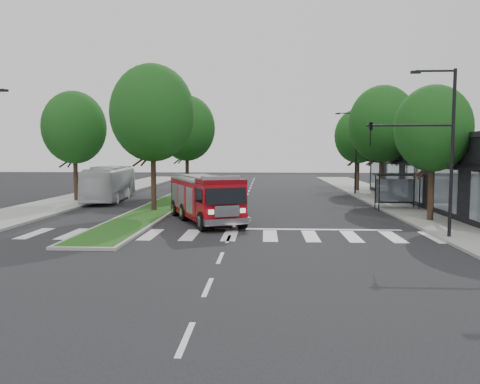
# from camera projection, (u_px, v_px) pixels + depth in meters

# --- Properties ---
(ground) EXTENTS (140.00, 140.00, 0.00)m
(ground) POSITION_uv_depth(u_px,v_px,m) (234.00, 226.00, 26.30)
(ground) COLOR black
(ground) RESTS_ON ground
(sidewalk_right) EXTENTS (5.00, 80.00, 0.15)m
(sidewalk_right) POSITION_uv_depth(u_px,v_px,m) (406.00, 206.00, 35.57)
(sidewalk_right) COLOR gray
(sidewalk_right) RESTS_ON ground
(sidewalk_left) EXTENTS (5.00, 80.00, 0.15)m
(sidewalk_left) POSITION_uv_depth(u_px,v_px,m) (60.00, 204.00, 37.03)
(sidewalk_left) COLOR gray
(sidewalk_left) RESTS_ON ground
(median) EXTENTS (3.00, 50.00, 0.15)m
(median) POSITION_uv_depth(u_px,v_px,m) (184.00, 195.00, 44.53)
(median) COLOR gray
(median) RESTS_ON ground
(storefront_row) EXTENTS (8.00, 30.00, 5.00)m
(storefront_row) POSITION_uv_depth(u_px,v_px,m) (468.00, 174.00, 35.12)
(storefront_row) COLOR black
(storefront_row) RESTS_ON ground
(bus_shelter) EXTENTS (3.20, 1.60, 2.61)m
(bus_shelter) POSITION_uv_depth(u_px,v_px,m) (397.00, 182.00, 33.63)
(bus_shelter) COLOR black
(bus_shelter) RESTS_ON ground
(tree_right_near) EXTENTS (4.40, 4.40, 8.05)m
(tree_right_near) POSITION_uv_depth(u_px,v_px,m) (433.00, 129.00, 27.20)
(tree_right_near) COLOR black
(tree_right_near) RESTS_ON ground
(tree_right_mid) EXTENTS (5.60, 5.60, 9.72)m
(tree_right_mid) POSITION_uv_depth(u_px,v_px,m) (382.00, 124.00, 39.05)
(tree_right_mid) COLOR black
(tree_right_mid) RESTS_ON ground
(tree_right_far) EXTENTS (5.00, 5.00, 8.73)m
(tree_right_far) POSITION_uv_depth(u_px,v_px,m) (358.00, 136.00, 49.06)
(tree_right_far) COLOR black
(tree_right_far) RESTS_ON ground
(tree_median_near) EXTENTS (5.80, 5.80, 10.16)m
(tree_median_near) POSITION_uv_depth(u_px,v_px,m) (153.00, 113.00, 32.02)
(tree_median_near) COLOR black
(tree_median_near) RESTS_ON ground
(tree_median_far) EXTENTS (5.60, 5.60, 9.72)m
(tree_median_far) POSITION_uv_depth(u_px,v_px,m) (187.00, 128.00, 45.97)
(tree_median_far) COLOR black
(tree_median_far) RESTS_ON ground
(tree_left_mid) EXTENTS (5.20, 5.20, 9.16)m
(tree_left_mid) POSITION_uv_depth(u_px,v_px,m) (74.00, 128.00, 38.47)
(tree_left_mid) COLOR black
(tree_left_mid) RESTS_ON ground
(streetlight_right_near) EXTENTS (4.08, 0.22, 8.00)m
(streetlight_right_near) POSITION_uv_depth(u_px,v_px,m) (433.00, 141.00, 21.90)
(streetlight_right_near) COLOR black
(streetlight_right_near) RESTS_ON ground
(streetlight_right_far) EXTENTS (2.11, 0.20, 8.00)m
(streetlight_right_far) POSITION_uv_depth(u_px,v_px,m) (354.00, 149.00, 45.26)
(streetlight_right_far) COLOR black
(streetlight_right_far) RESTS_ON ground
(fire_engine) EXTENTS (5.59, 8.57, 2.87)m
(fire_engine) POSITION_uv_depth(u_px,v_px,m) (205.00, 199.00, 27.78)
(fire_engine) COLOR #60050B
(fire_engine) RESTS_ON ground
(city_bus) EXTENTS (3.61, 10.77, 2.94)m
(city_bus) POSITION_uv_depth(u_px,v_px,m) (110.00, 184.00, 39.98)
(city_bus) COLOR silver
(city_bus) RESTS_ON ground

